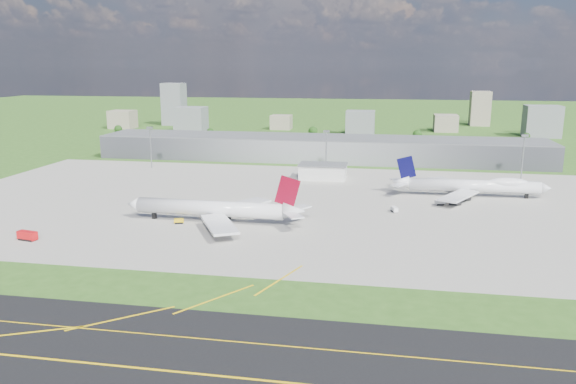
% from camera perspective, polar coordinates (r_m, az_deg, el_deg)
% --- Properties ---
extents(ground, '(1400.00, 1400.00, 0.00)m').
position_cam_1_polar(ground, '(370.05, 2.93, 2.94)').
color(ground, '#30581B').
rests_on(ground, ground).
extents(taxiway, '(1400.00, 60.00, 0.06)m').
position_cam_1_polar(taxiway, '(128.36, -12.67, -17.27)').
color(taxiway, black).
rests_on(taxiway, ground).
extents(apron, '(360.00, 190.00, 0.08)m').
position_cam_1_polar(apron, '(262.03, 2.05, -1.21)').
color(apron, gray).
rests_on(apron, ground).
extents(terminal, '(300.00, 42.00, 15.00)m').
position_cam_1_polar(terminal, '(383.55, 3.22, 4.42)').
color(terminal, gray).
rests_on(terminal, ground).
extents(ops_building, '(26.00, 16.00, 8.00)m').
position_cam_1_polar(ops_building, '(319.32, 3.58, 2.06)').
color(ops_building, silver).
rests_on(ops_building, ground).
extents(mast_west, '(3.50, 2.00, 25.90)m').
position_cam_1_polar(mast_west, '(360.55, -13.81, 5.16)').
color(mast_west, gray).
rests_on(mast_west, ground).
extents(mast_center, '(3.50, 2.00, 25.90)m').
position_cam_1_polar(mast_center, '(331.80, 3.91, 4.86)').
color(mast_center, gray).
rests_on(mast_center, ground).
extents(mast_east, '(3.50, 2.00, 25.90)m').
position_cam_1_polar(mast_east, '(338.21, 22.82, 4.04)').
color(mast_east, gray).
rests_on(mast_east, ground).
extents(airliner_red_twin, '(76.29, 59.55, 20.96)m').
position_cam_1_polar(airliner_red_twin, '(231.98, -7.28, -1.77)').
color(airliner_red_twin, silver).
rests_on(airliner_red_twin, ground).
extents(airliner_blue_quad, '(75.44, 59.25, 19.72)m').
position_cam_1_polar(airliner_blue_quad, '(289.44, 18.33, 0.59)').
color(airliner_blue_quad, silver).
rests_on(airliner_blue_quad, ground).
extents(fire_truck, '(8.06, 4.34, 3.41)m').
position_cam_1_polar(fire_truck, '(229.38, -24.96, -4.07)').
color(fire_truck, red).
rests_on(fire_truck, ground).
extents(tug_yellow, '(4.41, 3.38, 1.91)m').
position_cam_1_polar(tug_yellow, '(234.02, -11.02, -2.94)').
color(tug_yellow, yellow).
rests_on(tug_yellow, ground).
extents(van_white_near, '(3.41, 4.95, 2.35)m').
position_cam_1_polar(van_white_near, '(251.49, 10.75, -1.77)').
color(van_white_near, white).
rests_on(van_white_near, ground).
extents(van_white_far, '(4.88, 3.36, 2.33)m').
position_cam_1_polar(van_white_far, '(268.85, 15.19, -1.05)').
color(van_white_far, silver).
rests_on(van_white_far, ground).
extents(bldg_far_w, '(24.00, 20.00, 18.00)m').
position_cam_1_polar(bldg_far_w, '(596.78, -16.46, 7.09)').
color(bldg_far_w, gray).
rests_on(bldg_far_w, ground).
extents(bldg_w, '(28.00, 22.00, 24.00)m').
position_cam_1_polar(bldg_w, '(546.70, -9.83, 7.26)').
color(bldg_w, slate).
rests_on(bldg_w, ground).
extents(bldg_cw, '(20.00, 18.00, 14.00)m').
position_cam_1_polar(bldg_cw, '(564.51, -0.69, 7.11)').
color(bldg_cw, gray).
rests_on(bldg_cw, ground).
extents(bldg_c, '(26.00, 20.00, 22.00)m').
position_cam_1_polar(bldg_c, '(524.94, 7.36, 7.01)').
color(bldg_c, slate).
rests_on(bldg_c, ground).
extents(bldg_ce, '(22.00, 24.00, 16.00)m').
position_cam_1_polar(bldg_ce, '(567.05, 15.71, 6.76)').
color(bldg_ce, gray).
rests_on(bldg_ce, ground).
extents(bldg_e, '(30.00, 22.00, 28.00)m').
position_cam_1_polar(bldg_e, '(550.67, 24.40, 6.56)').
color(bldg_e, slate).
rests_on(bldg_e, ground).
extents(bldg_tall_w, '(22.00, 20.00, 44.00)m').
position_cam_1_polar(bldg_tall_w, '(615.94, -11.50, 8.74)').
color(bldg_tall_w, slate).
rests_on(bldg_tall_w, ground).
extents(bldg_tall_e, '(20.00, 18.00, 36.00)m').
position_cam_1_polar(bldg_tall_e, '(630.46, 18.92, 8.03)').
color(bldg_tall_e, gray).
rests_on(bldg_tall_e, ground).
extents(tree_far_w, '(7.20, 7.20, 8.80)m').
position_cam_1_polar(tree_far_w, '(543.77, -16.87, 6.15)').
color(tree_far_w, '#382314').
rests_on(tree_far_w, ground).
extents(tree_w, '(6.75, 6.75, 8.25)m').
position_cam_1_polar(tree_w, '(504.83, -7.92, 6.06)').
color(tree_w, '#382314').
rests_on(tree_w, ground).
extents(tree_c, '(8.10, 8.10, 9.90)m').
position_cam_1_polar(tree_c, '(499.37, 2.55, 6.21)').
color(tree_c, '#382314').
rests_on(tree_c, ground).
extents(tree_e, '(7.65, 7.65, 9.35)m').
position_cam_1_polar(tree_e, '(490.75, 12.99, 5.73)').
color(tree_e, '#382314').
rests_on(tree_e, ground).
extents(tree_far_e, '(6.30, 6.30, 7.70)m').
position_cam_1_polar(tree_far_e, '(513.12, 23.06, 5.23)').
color(tree_far_e, '#382314').
rests_on(tree_far_e, ground).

